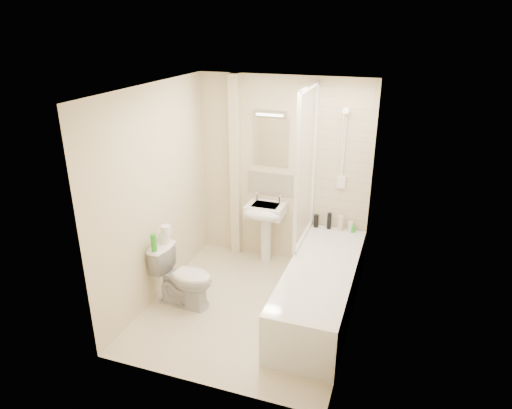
% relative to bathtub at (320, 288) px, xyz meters
% --- Properties ---
extents(floor, '(2.50, 2.50, 0.00)m').
position_rel_bathtub_xyz_m(floor, '(-0.75, -0.18, -0.29)').
color(floor, beige).
rests_on(floor, ground).
extents(wall_back, '(2.20, 0.02, 2.40)m').
position_rel_bathtub_xyz_m(wall_back, '(-0.75, 1.07, 0.91)').
color(wall_back, beige).
rests_on(wall_back, ground).
extents(wall_left, '(0.02, 2.50, 2.40)m').
position_rel_bathtub_xyz_m(wall_left, '(-1.85, -0.18, 0.91)').
color(wall_left, beige).
rests_on(wall_left, ground).
extents(wall_right, '(0.02, 2.50, 2.40)m').
position_rel_bathtub_xyz_m(wall_right, '(0.35, -0.18, 0.91)').
color(wall_right, beige).
rests_on(wall_right, ground).
extents(ceiling, '(2.20, 2.50, 0.02)m').
position_rel_bathtub_xyz_m(ceiling, '(-0.75, -0.18, 2.11)').
color(ceiling, white).
rests_on(ceiling, wall_back).
extents(tile_back, '(0.70, 0.01, 1.75)m').
position_rel_bathtub_xyz_m(tile_back, '(0.00, 1.06, 1.14)').
color(tile_back, beige).
rests_on(tile_back, wall_back).
extents(tile_right, '(0.01, 2.10, 1.75)m').
position_rel_bathtub_xyz_m(tile_right, '(0.34, 0.00, 1.14)').
color(tile_right, beige).
rests_on(tile_right, wall_right).
extents(pipe_boxing, '(0.12, 0.12, 2.40)m').
position_rel_bathtub_xyz_m(pipe_boxing, '(-1.37, 1.01, 0.91)').
color(pipe_boxing, beige).
rests_on(pipe_boxing, ground).
extents(splashback, '(0.60, 0.02, 0.30)m').
position_rel_bathtub_xyz_m(splashback, '(-0.91, 1.06, 0.74)').
color(splashback, beige).
rests_on(splashback, wall_back).
extents(mirror, '(0.46, 0.01, 0.60)m').
position_rel_bathtub_xyz_m(mirror, '(-0.91, 1.06, 1.29)').
color(mirror, white).
rests_on(mirror, wall_back).
extents(strip_light, '(0.42, 0.07, 0.07)m').
position_rel_bathtub_xyz_m(strip_light, '(-0.91, 1.03, 1.66)').
color(strip_light, silver).
rests_on(strip_light, wall_back).
extents(bathtub, '(0.70, 2.10, 0.55)m').
position_rel_bathtub_xyz_m(bathtub, '(0.00, 0.00, 0.00)').
color(bathtub, white).
rests_on(bathtub, ground).
extents(shower_screen, '(0.04, 0.92, 1.80)m').
position_rel_bathtub_xyz_m(shower_screen, '(-0.35, 0.62, 1.16)').
color(shower_screen, white).
rests_on(shower_screen, bathtub).
extents(shower_fixture, '(0.10, 0.16, 0.99)m').
position_rel_bathtub_xyz_m(shower_fixture, '(-0.00, 1.01, 1.26)').
color(shower_fixture, white).
rests_on(shower_fixture, wall_back).
extents(pedestal_sink, '(0.48, 0.46, 0.93)m').
position_rel_bathtub_xyz_m(pedestal_sink, '(-0.91, 0.83, 0.36)').
color(pedestal_sink, white).
rests_on(pedestal_sink, ground).
extents(bottle_black_a, '(0.06, 0.06, 0.16)m').
position_rel_bathtub_xyz_m(bottle_black_a, '(-0.27, 0.98, 0.34)').
color(bottle_black_a, black).
rests_on(bottle_black_a, bathtub).
extents(bottle_black_b, '(0.06, 0.06, 0.21)m').
position_rel_bathtub_xyz_m(bottle_black_b, '(-0.11, 0.98, 0.37)').
color(bottle_black_b, black).
rests_on(bottle_black_b, bathtub).
extents(bottle_cream, '(0.07, 0.07, 0.19)m').
position_rel_bathtub_xyz_m(bottle_cream, '(0.04, 0.98, 0.36)').
color(bottle_cream, beige).
rests_on(bottle_cream, bathtub).
extents(bottle_white_b, '(0.06, 0.06, 0.14)m').
position_rel_bathtub_xyz_m(bottle_white_b, '(0.16, 0.98, 0.33)').
color(bottle_white_b, silver).
rests_on(bottle_white_b, bathtub).
extents(bottle_green, '(0.06, 0.06, 0.09)m').
position_rel_bathtub_xyz_m(bottle_green, '(0.19, 0.98, 0.31)').
color(bottle_green, green).
rests_on(bottle_green, bathtub).
extents(toilet, '(0.46, 0.72, 0.69)m').
position_rel_bathtub_xyz_m(toilet, '(-1.47, -0.35, 0.06)').
color(toilet, white).
rests_on(toilet, ground).
extents(toilet_roll_lower, '(0.12, 0.12, 0.11)m').
position_rel_bathtub_xyz_m(toilet_roll_lower, '(-1.72, -0.28, 0.46)').
color(toilet_roll_lower, white).
rests_on(toilet_roll_lower, toilet).
extents(toilet_roll_upper, '(0.12, 0.12, 0.09)m').
position_rel_bathtub_xyz_m(toilet_roll_upper, '(-1.70, -0.27, 0.56)').
color(toilet_roll_upper, white).
rests_on(toilet_roll_upper, toilet_roll_lower).
extents(green_bottle, '(0.06, 0.06, 0.19)m').
position_rel_bathtub_xyz_m(green_bottle, '(-1.73, -0.48, 0.50)').
color(green_bottle, green).
rests_on(green_bottle, toilet).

